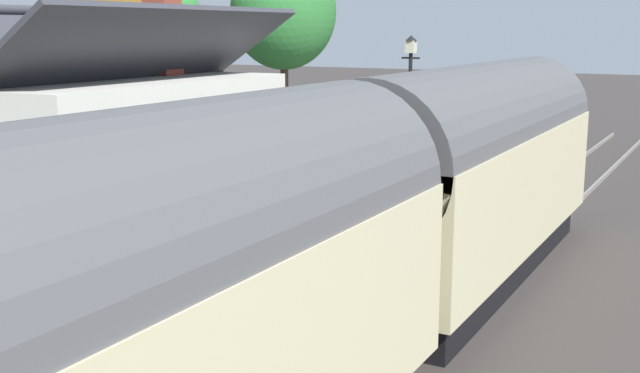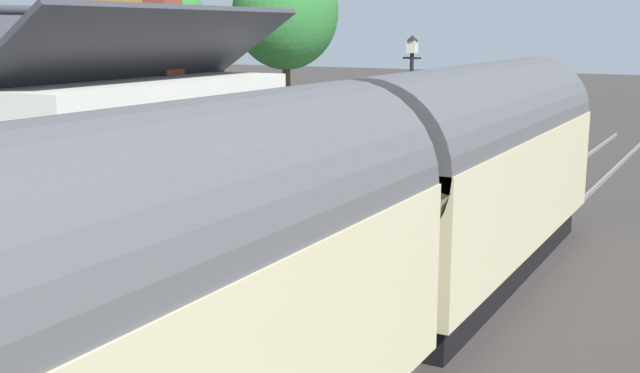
{
  "view_description": "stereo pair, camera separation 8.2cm",
  "coord_description": "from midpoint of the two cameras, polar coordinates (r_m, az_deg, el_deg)",
  "views": [
    {
      "loc": [
        -13.37,
        -5.68,
        5.0
      ],
      "look_at": [
        -0.17,
        1.5,
        1.98
      ],
      "focal_mm": 44.2,
      "sensor_mm": 36.0,
      "label": 1
    },
    {
      "loc": [
        -13.34,
        -5.75,
        5.0
      ],
      "look_at": [
        -0.17,
        1.5,
        1.98
      ],
      "focal_mm": 44.2,
      "sensor_mm": 36.0,
      "label": 2
    }
  ],
  "objects": [
    {
      "name": "tree_far_left",
      "position": [
        29.41,
        -2.4,
        12.49
      ],
      "size": [
        4.31,
        3.69,
        7.71
      ],
      "color": "#4C3828",
      "rests_on": "ground"
    },
    {
      "name": "station_building",
      "position": [
        15.54,
        -14.28,
        2.31
      ],
      "size": [
        6.79,
        4.0,
        5.54
      ],
      "color": "silver",
      "rests_on": "platform"
    },
    {
      "name": "planter_corner_building",
      "position": [
        26.05,
        8.83,
        3.37
      ],
      "size": [
        0.65,
        0.65,
        0.9
      ],
      "color": "black",
      "rests_on": "platform"
    },
    {
      "name": "platform",
      "position": [
        17.08,
        -6.73,
        -4.04
      ],
      "size": [
        32.0,
        5.84,
        0.98
      ],
      "primitive_type": "cube",
      "color": "#A39B8C",
      "rests_on": "ground"
    },
    {
      "name": "rail_far",
      "position": [
        15.28,
        6.05,
        -7.55
      ],
      "size": [
        52.0,
        0.08,
        0.14
      ],
      "primitive_type": "cube",
      "color": "gray",
      "rests_on": "ground"
    },
    {
      "name": "ground_plane",
      "position": [
        15.36,
        5.42,
        -7.7
      ],
      "size": [
        160.0,
        160.0,
        0.0
      ],
      "primitive_type": "plane",
      "color": "#383330"
    },
    {
      "name": "station_sign_board",
      "position": [
        9.89,
        -21.84,
        -6.12
      ],
      "size": [
        0.96,
        0.06,
        1.57
      ],
      "color": "black",
      "rests_on": "platform"
    },
    {
      "name": "tree_behind_building",
      "position": [
        35.32,
        -10.71,
        11.34
      ],
      "size": [
        3.14,
        3.26,
        6.92
      ],
      "color": "#4C3828",
      "rests_on": "ground"
    },
    {
      "name": "rail_near",
      "position": [
        14.81,
        11.24,
        -8.32
      ],
      "size": [
        52.0,
        0.08,
        0.14
      ],
      "primitive_type": "cube",
      "color": "gray",
      "rests_on": "ground"
    },
    {
      "name": "bench_platform_end",
      "position": [
        19.53,
        1.74,
        0.9
      ],
      "size": [
        1.42,
        0.5,
        0.88
      ],
      "color": "teal",
      "rests_on": "platform"
    },
    {
      "name": "lamp_post_platform",
      "position": [
        20.91,
        6.75,
        7.59
      ],
      "size": [
        0.32,
        0.5,
        3.85
      ],
      "color": "black",
      "rests_on": "platform"
    },
    {
      "name": "platform_edge_coping",
      "position": [
        15.56,
        1.49,
        -3.59
      ],
      "size": [
        32.0,
        0.36,
        0.02
      ],
      "primitive_type": "cube",
      "color": "beige",
      "rests_on": "platform"
    },
    {
      "name": "planter_edge_far",
      "position": [
        18.42,
        2.59,
        0.04
      ],
      "size": [
        0.39,
        0.39,
        0.75
      ],
      "color": "gray",
      "rests_on": "platform"
    },
    {
      "name": "bench_mid_platform",
      "position": [
        22.95,
        6.14,
        2.41
      ],
      "size": [
        1.41,
        0.47,
        0.88
      ],
      "color": "teal",
      "rests_on": "platform"
    },
    {
      "name": "bench_by_lamp",
      "position": [
        24.91,
        8.07,
        3.07
      ],
      "size": [
        1.42,
        0.5,
        0.88
      ],
      "color": "teal",
      "rests_on": "platform"
    },
    {
      "name": "planter_by_door",
      "position": [
        20.79,
        4.29,
        0.99
      ],
      "size": [
        0.78,
        0.32,
        0.6
      ],
      "color": "teal",
      "rests_on": "platform"
    },
    {
      "name": "train",
      "position": [
        11.69,
        3.64,
        -2.45
      ],
      "size": [
        20.01,
        2.73,
        4.32
      ],
      "color": "black",
      "rests_on": "ground"
    }
  ]
}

